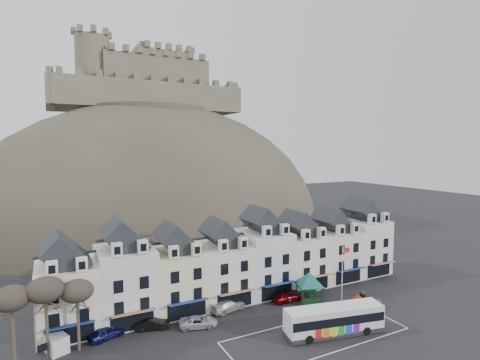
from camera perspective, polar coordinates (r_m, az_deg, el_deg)
name	(u,v)px	position (r m, az deg, el deg)	size (l,w,h in m)	color
ground	(310,344)	(46.31, 10.56, -23.40)	(300.00, 300.00, 0.00)	black
coach_bay_markings	(317,335)	(48.28, 11.60, -22.16)	(22.00, 7.50, 0.01)	silver
townhouse_terrace	(244,260)	(56.78, 0.62, -12.06)	(54.40, 9.35, 11.80)	white
castle_hill	(158,226)	(106.64, -12.38, -6.93)	(100.00, 76.00, 68.00)	#3B372E
castle	(146,83)	(112.44, -14.10, 14.20)	(50.20, 22.20, 22.00)	brown
tree_left_far	(11,299)	(45.25, -31.48, -15.20)	(3.61, 3.61, 8.24)	#3B3325
tree_left_mid	(45,290)	(44.99, -27.56, -14.69)	(3.78, 3.78, 8.64)	#3B3325
tree_left_near	(77,292)	(45.26, -23.58, -15.33)	(3.43, 3.43, 7.84)	#3B3325
bus	(334,319)	(48.18, 14.14, -19.83)	(12.18, 5.11, 3.35)	#262628
bus_shelter	(309,279)	(55.57, 10.54, -14.61)	(6.51, 6.51, 4.36)	#113318
red_buoy	(358,302)	(56.08, 17.48, -17.27)	(1.46, 1.46, 1.81)	black
flagpole	(343,269)	(56.98, 15.41, -13.01)	(1.13, 0.28, 7.91)	silver
white_van	(53,341)	(48.76, -26.60, -21.07)	(3.21, 4.53, 1.90)	silver
planter_west	(379,303)	(57.48, 20.38, -17.19)	(1.21, 0.80, 1.14)	black
planter_east	(362,294)	(60.07, 18.16, -16.18)	(1.15, 0.86, 1.04)	black
car_navy	(107,333)	(48.92, -19.67, -21.07)	(1.65, 4.11, 1.40)	#0D0D43
car_black	(152,324)	(49.58, -13.27, -20.56)	(1.43, 4.09, 1.35)	black
car_silver	(198,322)	(49.21, -6.36, -20.69)	(2.18, 4.64, 1.31)	#B3B7BC
car_white	(228,305)	(53.11, -1.84, -18.53)	(2.11, 5.19, 1.51)	#BBBBBB
car_maroon	(287,296)	(56.24, 7.23, -17.18)	(1.81, 4.49, 1.53)	#590509
car_charcoal	(296,295)	(57.17, 8.57, -16.96)	(1.34, 3.84, 1.27)	black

